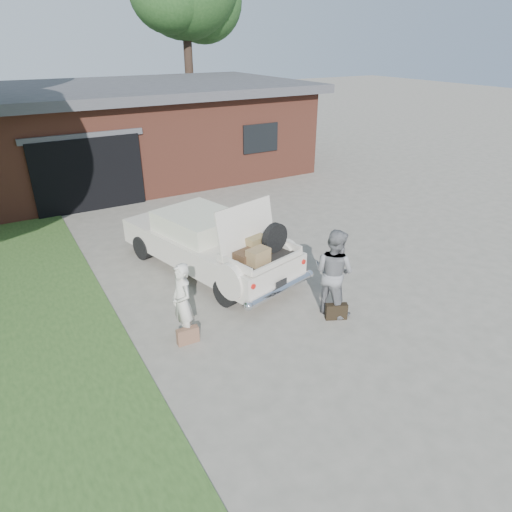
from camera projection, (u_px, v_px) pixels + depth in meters
ground at (272, 320)px, 8.64m from camera, size 90.00×90.00×0.00m
house at (134, 130)px, 17.28m from camera, size 12.80×7.80×3.30m
sedan at (208, 242)px, 10.26m from camera, size 2.83×4.83×1.88m
woman_left at (182, 303)px, 7.83m from camera, size 0.38×0.55×1.45m
woman_right at (333, 272)px, 8.56m from camera, size 0.89×1.00×1.71m
suitcase_left at (188, 336)px, 7.94m from camera, size 0.39×0.14×0.30m
suitcase_right at (336, 311)px, 8.62m from camera, size 0.43×0.29×0.32m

